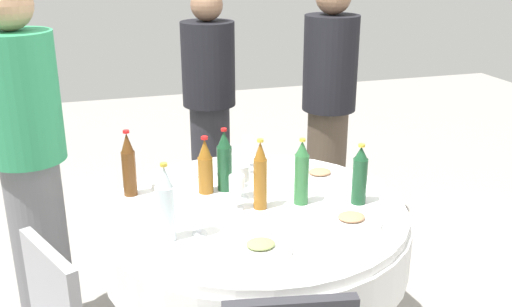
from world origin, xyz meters
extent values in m
cylinder|color=white|center=(0.00, 0.00, 0.72)|extent=(1.33, 1.33, 0.04)
cylinder|color=white|center=(0.00, 0.00, 0.59)|extent=(1.36, 1.36, 0.22)
cylinder|color=slate|center=(0.00, 0.00, 0.24)|extent=(0.14, 0.14, 0.48)
cylinder|color=#8C5619|center=(-0.01, 0.02, 0.85)|extent=(0.06, 0.06, 0.23)
cone|color=#8C5619|center=(-0.01, 0.02, 1.01)|extent=(0.05, 0.05, 0.08)
cylinder|color=gold|center=(-0.01, 0.02, 1.05)|extent=(0.03, 0.03, 0.01)
cylinder|color=#194728|center=(0.09, -0.22, 0.85)|extent=(0.07, 0.07, 0.21)
cone|color=#194728|center=(0.09, -0.22, 0.99)|extent=(0.06, 0.06, 0.08)
cylinder|color=red|center=(0.09, -0.22, 1.04)|extent=(0.03, 0.03, 0.01)
cylinder|color=#8C5619|center=(0.18, -0.21, 0.83)|extent=(0.07, 0.07, 0.17)
cone|color=#8C5619|center=(0.18, -0.21, 0.96)|extent=(0.06, 0.06, 0.09)
cylinder|color=red|center=(0.18, -0.21, 1.01)|extent=(0.03, 0.03, 0.01)
cylinder|color=#593314|center=(0.52, -0.29, 0.85)|extent=(0.06, 0.06, 0.21)
cone|color=#593314|center=(0.52, -0.29, 1.00)|extent=(0.06, 0.06, 0.09)
cylinder|color=red|center=(0.52, -0.29, 1.05)|extent=(0.03, 0.03, 0.01)
cylinder|color=#2D6B38|center=(-0.20, 0.03, 0.85)|extent=(0.06, 0.06, 0.23)
cone|color=#2D6B38|center=(-0.20, 0.03, 1.00)|extent=(0.06, 0.06, 0.06)
cylinder|color=gold|center=(-0.20, 0.03, 1.04)|extent=(0.03, 0.03, 0.01)
cylinder|color=#194728|center=(-0.45, 0.10, 0.84)|extent=(0.07, 0.07, 0.21)
cone|color=#194728|center=(-0.45, 0.10, 0.98)|extent=(0.06, 0.06, 0.06)
cylinder|color=gold|center=(-0.45, 0.10, 1.01)|extent=(0.03, 0.03, 0.01)
cylinder|color=silver|center=(0.42, 0.19, 0.85)|extent=(0.07, 0.07, 0.22)
cone|color=silver|center=(0.42, 0.19, 1.01)|extent=(0.06, 0.06, 0.09)
cylinder|color=gold|center=(0.42, 0.19, 1.05)|extent=(0.03, 0.03, 0.01)
cylinder|color=white|center=(0.29, 0.18, 0.74)|extent=(0.06, 0.06, 0.00)
cylinder|color=white|center=(0.29, 0.18, 0.78)|extent=(0.01, 0.01, 0.07)
cylinder|color=white|center=(0.29, 0.18, 0.84)|extent=(0.08, 0.08, 0.06)
cylinder|color=maroon|center=(0.29, 0.18, 0.82)|extent=(0.06, 0.06, 0.03)
cylinder|color=white|center=(0.09, 0.00, 0.74)|extent=(0.06, 0.06, 0.00)
cylinder|color=white|center=(0.09, 0.00, 0.79)|extent=(0.01, 0.01, 0.08)
cylinder|color=white|center=(0.09, 0.00, 0.86)|extent=(0.07, 0.07, 0.07)
cylinder|color=white|center=(0.04, -0.11, 0.74)|extent=(0.06, 0.06, 0.00)
cylinder|color=white|center=(0.04, -0.11, 0.78)|extent=(0.01, 0.01, 0.08)
cylinder|color=white|center=(0.04, -0.11, 0.86)|extent=(0.08, 0.08, 0.07)
cylinder|color=gold|center=(0.04, -0.11, 0.84)|extent=(0.06, 0.06, 0.03)
cylinder|color=white|center=(-0.02, -0.39, 0.74)|extent=(0.06, 0.06, 0.00)
cylinder|color=white|center=(-0.02, -0.39, 0.77)|extent=(0.01, 0.01, 0.06)
cylinder|color=white|center=(-0.02, -0.39, 0.84)|extent=(0.07, 0.07, 0.08)
cylinder|color=white|center=(-0.10, -0.48, 0.74)|extent=(0.06, 0.06, 0.00)
cylinder|color=white|center=(-0.10, -0.48, 0.79)|extent=(0.01, 0.01, 0.08)
cylinder|color=white|center=(-0.10, -0.48, 0.87)|extent=(0.06, 0.06, 0.08)
cylinder|color=white|center=(-0.40, -0.24, 0.75)|extent=(0.25, 0.25, 0.02)
ellipsoid|color=tan|center=(-0.40, -0.24, 0.77)|extent=(0.11, 0.10, 0.02)
cylinder|color=white|center=(0.09, 0.38, 0.75)|extent=(0.25, 0.25, 0.02)
ellipsoid|color=#8C9E59|center=(0.09, 0.38, 0.77)|extent=(0.11, 0.10, 0.02)
cylinder|color=white|center=(0.49, -0.09, 0.75)|extent=(0.25, 0.25, 0.02)
cylinder|color=white|center=(-0.33, 0.27, 0.75)|extent=(0.25, 0.25, 0.02)
ellipsoid|color=tan|center=(-0.33, 0.27, 0.77)|extent=(0.11, 0.10, 0.02)
cube|color=silver|center=(0.14, -0.40, 0.74)|extent=(0.18, 0.03, 0.00)
cube|color=white|center=(0.35, -0.36, 0.75)|extent=(0.19, 0.19, 0.02)
cylinder|color=#4C3F33|center=(-0.80, -1.07, 0.42)|extent=(0.26, 0.26, 0.83)
cylinder|color=black|center=(-0.80, -1.07, 1.13)|extent=(0.34, 0.34, 0.59)
cylinder|color=#26262B|center=(-0.09, -1.35, 0.42)|extent=(0.26, 0.26, 0.85)
cylinder|color=black|center=(-0.09, -1.35, 1.11)|extent=(0.34, 0.34, 0.53)
sphere|color=#8C664C|center=(-0.09, -1.35, 1.48)|extent=(0.20, 0.20, 0.20)
cylinder|color=slate|center=(0.95, -0.42, 0.46)|extent=(0.26, 0.26, 0.91)
cylinder|color=#2D8C59|center=(0.95, -0.42, 1.20)|extent=(0.34, 0.34, 0.58)
sphere|color=tan|center=(0.95, -0.42, 1.60)|extent=(0.22, 0.22, 0.22)
cube|color=#99999E|center=(0.85, 0.38, 0.66)|extent=(0.20, 0.38, 0.42)
camera|label=1|loc=(0.67, 2.24, 1.84)|focal=40.86mm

